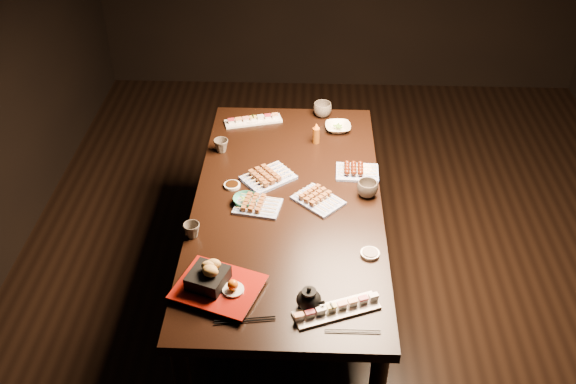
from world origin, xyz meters
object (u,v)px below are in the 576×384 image
(teacup_near_left, at_px, (192,230))
(dining_table, at_px, (288,259))
(edamame_bowl_green, at_px, (245,201))
(teacup_far_left, at_px, (221,146))
(sushi_platter_far, at_px, (253,119))
(teapot, at_px, (309,297))
(yakitori_plate_left, at_px, (268,174))
(tempura_tray, at_px, (218,280))
(sushi_platter_near, at_px, (337,308))
(yakitori_plate_center, at_px, (258,203))
(yakitori_plate_right, at_px, (318,197))
(teacup_far_right, at_px, (322,110))
(edamame_bowl_cream, at_px, (338,127))
(condiment_bottle, at_px, (316,133))
(teacup_mid_right, at_px, (367,189))

(teacup_near_left, bearing_deg, dining_table, 32.94)
(edamame_bowl_green, xyz_separation_m, teacup_far_left, (-0.17, 0.45, 0.02))
(sushi_platter_far, xyz_separation_m, teapot, (0.33, -1.41, 0.03))
(yakitori_plate_left, height_order, tempura_tray, tempura_tray)
(dining_table, relative_size, sushi_platter_near, 5.23)
(sushi_platter_near, xyz_separation_m, edamame_bowl_green, (-0.42, 0.67, -0.00))
(sushi_platter_near, relative_size, yakitori_plate_center, 1.62)
(yakitori_plate_left, bearing_deg, teacup_near_left, -163.30)
(yakitori_plate_right, height_order, teacup_far_right, teacup_far_right)
(sushi_platter_far, xyz_separation_m, yakitori_plate_center, (0.09, -0.79, 0.01))
(edamame_bowl_cream, height_order, condiment_bottle, condiment_bottle)
(yakitori_plate_left, bearing_deg, tempura_tray, -139.61)
(yakitori_plate_left, bearing_deg, teacup_far_left, 98.93)
(sushi_platter_near, bearing_deg, teacup_far_left, 96.33)
(yakitori_plate_center, xyz_separation_m, edamame_bowl_cream, (0.40, 0.72, -0.01))
(yakitori_plate_right, relative_size, tempura_tray, 0.67)
(tempura_tray, xyz_separation_m, teacup_far_left, (-0.11, 1.03, -0.03))
(sushi_platter_near, bearing_deg, tempura_tray, 147.52)
(teacup_mid_right, bearing_deg, sushi_platter_far, 132.02)
(sushi_platter_near, bearing_deg, yakitori_plate_left, 88.80)
(tempura_tray, relative_size, teacup_near_left, 4.50)
(sushi_platter_near, relative_size, condiment_bottle, 2.87)
(sushi_platter_near, distance_m, edamame_bowl_green, 0.79)
(teacup_mid_right, xyz_separation_m, condiment_bottle, (-0.25, 0.47, 0.02))
(yakitori_plate_center, bearing_deg, teapot, -57.71)
(tempura_tray, distance_m, teapot, 0.37)
(sushi_platter_near, xyz_separation_m, teacup_mid_right, (0.16, 0.76, 0.02))
(edamame_bowl_green, bearing_deg, teacup_mid_right, 8.53)
(edamame_bowl_cream, relative_size, teacup_mid_right, 1.41)
(teacup_mid_right, relative_size, teacup_far_right, 0.96)
(teacup_near_left, bearing_deg, sushi_platter_near, -33.89)
(yakitori_plate_right, bearing_deg, yakitori_plate_left, -172.31)
(condiment_bottle, bearing_deg, dining_table, -104.10)
(yakitori_plate_center, bearing_deg, yakitori_plate_left, 91.69)
(yakitori_plate_left, distance_m, edamame_bowl_green, 0.23)
(sushi_platter_near, height_order, edamame_bowl_green, sushi_platter_near)
(edamame_bowl_green, bearing_deg, yakitori_plate_right, 4.75)
(edamame_bowl_green, bearing_deg, yakitori_plate_left, 64.71)
(teacup_near_left, bearing_deg, yakitori_plate_center, 38.13)
(sushi_platter_far, height_order, edamame_bowl_green, sushi_platter_far)
(tempura_tray, height_order, teacup_mid_right, tempura_tray)
(sushi_platter_near, xyz_separation_m, edamame_bowl_cream, (0.04, 1.36, -0.00))
(sushi_platter_far, relative_size, tempura_tray, 0.98)
(sushi_platter_far, distance_m, teacup_far_right, 0.40)
(teacup_near_left, bearing_deg, edamame_bowl_cream, 54.31)
(teapot, bearing_deg, tempura_tray, -165.93)
(yakitori_plate_left, xyz_separation_m, teacup_far_right, (0.27, 0.64, 0.01))
(yakitori_plate_center, xyz_separation_m, yakitori_plate_right, (0.29, 0.06, 0.00))
(tempura_tray, bearing_deg, sushi_platter_near, 8.40)
(yakitori_plate_left, distance_m, teacup_far_left, 0.36)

